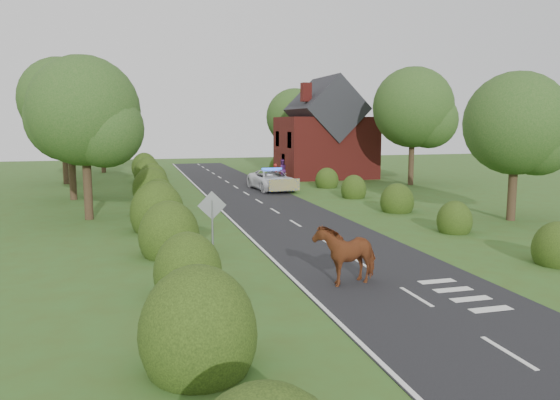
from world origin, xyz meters
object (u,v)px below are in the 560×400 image
object	(u,v)px
police_van	(272,180)
pedestrian_red	(275,173)
pedestrian_purple	(282,170)
cow	(346,258)
road_sign	(212,215)

from	to	relation	value
police_van	pedestrian_red	size ratio (longest dim) A/B	3.49
pedestrian_red	pedestrian_purple	distance (m)	1.95
pedestrian_red	pedestrian_purple	bearing A→B (deg)	-154.39
cow	pedestrian_red	bearing A→B (deg)	153.79
road_sign	pedestrian_red	bearing A→B (deg)	70.15
cow	pedestrian_purple	distance (m)	30.43
road_sign	cow	size ratio (longest dim) A/B	1.14
cow	pedestrian_red	xyz separation A→B (m)	(5.09, 28.17, 0.03)
road_sign	police_van	distance (m)	20.85
pedestrian_purple	pedestrian_red	bearing A→B (deg)	53.03
pedestrian_red	pedestrian_purple	size ratio (longest dim) A/B	0.87
road_sign	pedestrian_purple	world-z (taller)	road_sign
police_van	pedestrian_purple	size ratio (longest dim) A/B	3.05
road_sign	police_van	xyz separation A→B (m)	(7.27, 19.52, -0.89)
police_van	pedestrian_red	xyz separation A→B (m)	(1.44, 4.63, 0.05)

